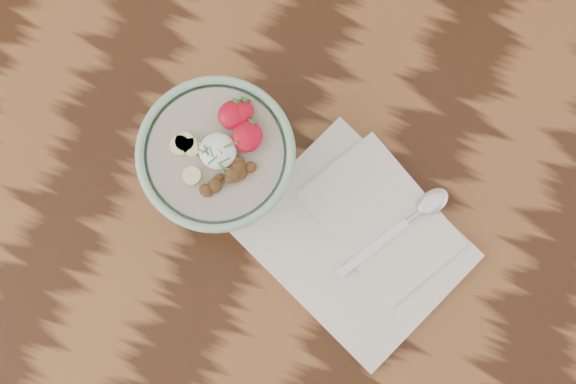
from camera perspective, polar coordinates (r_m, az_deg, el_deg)
name	(u,v)px	position (r cm, az deg, el deg)	size (l,w,h in cm)	color
table	(240,219)	(114.18, -3.44, -1.93)	(160.00, 90.00, 75.00)	black
breakfast_bowl	(219,160)	(99.66, -4.95, 2.31)	(19.21, 19.21, 12.48)	#88B896
napkin	(360,237)	(104.06, 5.17, -3.24)	(32.27, 29.65, 1.60)	silver
spoon	(418,213)	(104.04, 9.23, -1.50)	(10.85, 16.23, 0.93)	silver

